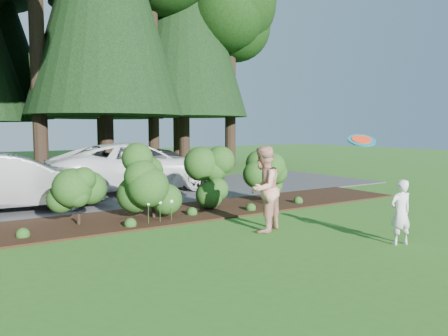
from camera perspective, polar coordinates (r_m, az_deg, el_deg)
name	(u,v)px	position (r m, az deg, el deg)	size (l,w,h in m)	color
ground	(226,245)	(8.71, 0.22, -9.96)	(80.00, 80.00, 0.00)	#2E641C
mulch_bed	(157,216)	(11.49, -8.74, -6.17)	(16.00, 2.50, 0.05)	black
driveway	(105,195)	(15.41, -15.26, -3.42)	(22.00, 6.00, 0.03)	#38383A
shrub_row	(185,184)	(11.60, -5.10, -2.10)	(6.53, 1.60, 1.61)	#1B4816
lily_cluster	(160,203)	(10.52, -8.36, -4.61)	(0.69, 0.09, 0.57)	#1B4816
car_silver_wagon	(12,182)	(13.18, -25.93, -1.67)	(1.68, 4.81, 1.58)	#BBBBC0
car_white_suv	(138,166)	(16.15, -11.23, 0.20)	(2.88, 6.25, 1.74)	silver
car_dark_suv	(162,166)	(17.91, -8.11, 0.24)	(2.00, 4.91, 1.42)	black
child	(400,212)	(9.26, 22.06, -5.36)	(0.47, 0.31, 1.28)	silver
adult	(263,189)	(9.66, 5.18, -2.75)	(0.92, 0.72, 1.89)	#BD4019
frisbee	(362,140)	(8.76, 17.53, 3.49)	(0.56, 0.50, 0.32)	#16687E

